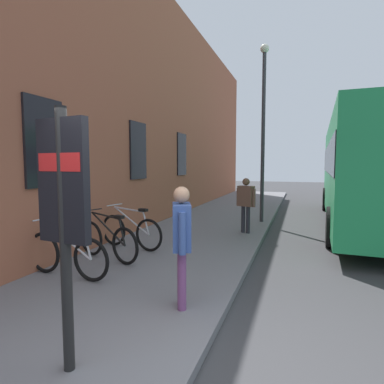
% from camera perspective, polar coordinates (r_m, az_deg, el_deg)
% --- Properties ---
extents(ground, '(60.00, 60.00, 0.00)m').
position_cam_1_polar(ground, '(8.85, 19.19, -8.49)').
color(ground, '#38383A').
extents(sidewalk_pavement, '(24.00, 3.50, 0.12)m').
position_cam_1_polar(sidewalk_pavement, '(11.12, 4.75, -5.20)').
color(sidewalk_pavement, slate).
rests_on(sidewalk_pavement, ground).
extents(station_facade, '(22.00, 0.65, 7.82)m').
position_cam_1_polar(station_facade, '(12.66, -3.28, 13.53)').
color(station_facade, '#9E563D').
rests_on(station_facade, ground).
extents(bicycle_leaning_wall, '(0.48, 1.77, 0.97)m').
position_cam_1_polar(bicycle_leaning_wall, '(5.86, -21.41, -10.31)').
color(bicycle_leaning_wall, black).
rests_on(bicycle_leaning_wall, sidewalk_pavement).
extents(bicycle_far_end, '(0.69, 1.70, 0.97)m').
position_cam_1_polar(bicycle_far_end, '(6.63, -14.83, -8.35)').
color(bicycle_far_end, black).
rests_on(bicycle_far_end, sidewalk_pavement).
extents(bicycle_mid_rack, '(0.55, 1.74, 0.97)m').
position_cam_1_polar(bicycle_mid_rack, '(7.40, -10.84, -6.88)').
color(bicycle_mid_rack, black).
rests_on(bicycle_mid_rack, sidewalk_pavement).
extents(transit_info_sign, '(0.15, 0.56, 2.40)m').
position_cam_1_polar(transit_info_sign, '(3.05, -21.89, -1.00)').
color(transit_info_sign, black).
rests_on(transit_info_sign, sidewalk_pavement).
extents(city_bus, '(10.61, 3.04, 3.35)m').
position_cam_1_polar(city_bus, '(11.81, 29.13, 3.86)').
color(city_bus, '#1E8C4C').
rests_on(city_bus, ground).
extents(pedestrian_crossing_street, '(0.58, 0.39, 1.61)m').
position_cam_1_polar(pedestrian_crossing_street, '(4.22, -1.87, -7.54)').
color(pedestrian_crossing_street, '#723F72').
rests_on(pedestrian_crossing_street, sidewalk_pavement).
extents(pedestrian_by_facade, '(0.36, 0.55, 1.52)m').
position_cam_1_polar(pedestrian_by_facade, '(8.92, 9.58, -1.35)').
color(pedestrian_by_facade, '#26262D').
rests_on(pedestrian_by_facade, sidewalk_pavement).
extents(street_lamp, '(0.28, 0.28, 5.70)m').
position_cam_1_polar(street_lamp, '(10.84, 12.60, 12.51)').
color(street_lamp, '#333338').
rests_on(street_lamp, sidewalk_pavement).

